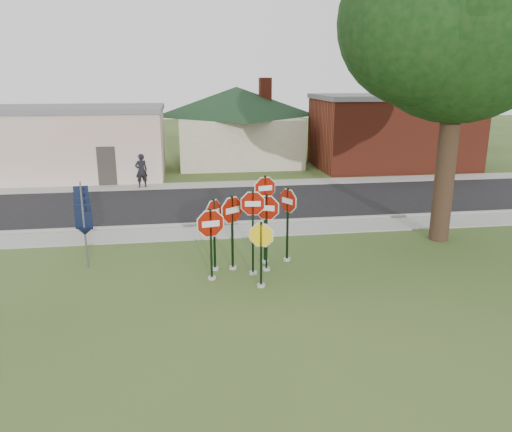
{
  "coord_description": "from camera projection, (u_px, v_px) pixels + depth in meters",
  "views": [
    {
      "loc": [
        -1.89,
        -13.05,
        5.89
      ],
      "look_at": [
        0.36,
        2.0,
        1.62
      ],
      "focal_mm": 35.0,
      "sensor_mm": 36.0,
      "label": 1
    }
  ],
  "objects": [
    {
      "name": "stop_sign_far_right",
      "position": [
        288.0,
        214.0,
        16.11
      ],
      "size": [
        0.54,
        0.96,
        2.58
      ],
      "color": "#A3A199",
      "rests_on": "ground"
    },
    {
      "name": "building_brick",
      "position": [
        393.0,
        131.0,
        32.96
      ],
      "size": [
        10.2,
        6.2,
        4.75
      ],
      "color": "maroon",
      "rests_on": "ground"
    },
    {
      "name": "pedestrian",
      "position": [
        141.0,
        170.0,
        26.96
      ],
      "size": [
        0.77,
        0.63,
        1.83
      ],
      "primitive_type": "imported",
      "rotation": [
        0.0,
        0.0,
        3.47
      ],
      "color": "black",
      "rests_on": "sidewalk_far"
    },
    {
      "name": "stop_sign_yellow",
      "position": [
        261.0,
        248.0,
        14.16
      ],
      "size": [
        0.92,
        0.35,
        2.05
      ],
      "color": "#A3A199",
      "rests_on": "ground"
    },
    {
      "name": "route_sign_row",
      "position": [
        83.0,
        214.0,
        17.47
      ],
      "size": [
        1.43,
        4.63,
        2.0
      ],
      "color": "#59595E",
      "rests_on": "ground"
    },
    {
      "name": "sidewalk_far",
      "position": [
        217.0,
        185.0,
        27.9
      ],
      "size": [
        60.0,
        1.6,
        0.06
      ],
      "primitive_type": "cube",
      "color": "gray",
      "rests_on": "ground"
    },
    {
      "name": "road",
      "position": [
        224.0,
        204.0,
        23.81
      ],
      "size": [
        60.0,
        7.0,
        0.04
      ],
      "primitive_type": "cube",
      "color": "black",
      "rests_on": "ground"
    },
    {
      "name": "oak_tree",
      "position": [
        461.0,
        15.0,
        16.57
      ],
      "size": [
        10.77,
        10.17,
        11.46
      ],
      "color": "#302015",
      "rests_on": "ground"
    },
    {
      "name": "building_stucco",
      "position": [
        60.0,
        142.0,
        29.56
      ],
      "size": [
        12.2,
        6.2,
        4.2
      ],
      "color": "silver",
      "rests_on": "ground"
    },
    {
      "name": "stop_sign_left",
      "position": [
        211.0,
        234.0,
        14.63
      ],
      "size": [
        1.12,
        0.24,
        2.31
      ],
      "color": "#A3A199",
      "rests_on": "ground"
    },
    {
      "name": "stop_sign_center",
      "position": [
        253.0,
        221.0,
        14.95
      ],
      "size": [
        1.02,
        0.24,
        2.75
      ],
      "color": "#A3A199",
      "rests_on": "ground"
    },
    {
      "name": "stop_sign_back_left",
      "position": [
        232.0,
        222.0,
        15.39
      ],
      "size": [
        0.96,
        0.69,
        2.51
      ],
      "color": "#A3A199",
      "rests_on": "ground"
    },
    {
      "name": "ground",
      "position": [
        254.0,
        289.0,
        14.29
      ],
      "size": [
        120.0,
        120.0,
        0.0
      ],
      "primitive_type": "plane",
      "color": "#2F4B1C",
      "rests_on": "ground"
    },
    {
      "name": "sidewalk_near",
      "position": [
        234.0,
        231.0,
        19.52
      ],
      "size": [
        60.0,
        1.6,
        0.06
      ],
      "primitive_type": "cube",
      "color": "gray",
      "rests_on": "ground"
    },
    {
      "name": "stop_sign_back_right",
      "position": [
        265.0,
        207.0,
        15.88
      ],
      "size": [
        0.97,
        0.24,
        2.99
      ],
      "color": "#A3A199",
      "rests_on": "ground"
    },
    {
      "name": "curb",
      "position": [
        231.0,
        223.0,
        20.46
      ],
      "size": [
        60.0,
        0.2,
        0.14
      ],
      "primitive_type": "cube",
      "color": "gray",
      "rests_on": "ground"
    },
    {
      "name": "stop_sign_right",
      "position": [
        267.0,
        222.0,
        15.28
      ],
      "size": [
        1.0,
        0.41,
        2.57
      ],
      "color": "#A3A199",
      "rests_on": "ground"
    },
    {
      "name": "stop_sign_far_left",
      "position": [
        214.0,
        224.0,
        15.35
      ],
      "size": [
        0.72,
        0.87,
        2.43
      ],
      "color": "#A3A199",
      "rests_on": "ground"
    },
    {
      "name": "building_house",
      "position": [
        237.0,
        110.0,
        34.54
      ],
      "size": [
        11.6,
        11.6,
        6.2
      ],
      "color": "beige",
      "rests_on": "ground"
    },
    {
      "name": "bg_tree_right",
      "position": [
        474.0,
        80.0,
        40.67
      ],
      "size": [
        5.6,
        5.6,
        8.4
      ],
      "color": "#302015",
      "rests_on": "ground"
    }
  ]
}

